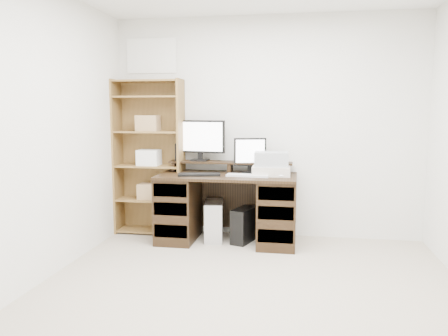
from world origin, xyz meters
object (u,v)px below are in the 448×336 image
(desk, at_px, (227,207))
(tower_black, at_px, (244,225))
(monitor_small, at_px, (250,154))
(printer, at_px, (271,171))
(bookshelf, at_px, (150,156))
(monitor_wide, at_px, (200,138))
(tower_silver, at_px, (214,220))

(desk, distance_m, tower_black, 0.27)
(desk, relative_size, monitor_small, 3.82)
(printer, relative_size, tower_black, 0.98)
(bookshelf, bearing_deg, desk, -12.53)
(desk, bearing_deg, printer, 2.37)
(desk, distance_m, monitor_small, 0.64)
(printer, bearing_deg, tower_black, 179.31)
(desk, bearing_deg, monitor_wide, 146.19)
(tower_black, bearing_deg, monitor_wide, 175.96)
(desk, distance_m, monitor_wide, 0.85)
(desk, xyz_separation_m, bookshelf, (-0.96, 0.21, 0.53))
(monitor_small, relative_size, tower_silver, 0.90)
(desk, height_order, tower_black, desk)
(desk, xyz_separation_m, tower_black, (0.19, 0.01, -0.20))
(tower_silver, height_order, bookshelf, bookshelf)
(desk, xyz_separation_m, monitor_small, (0.23, 0.16, 0.57))
(monitor_small, xyz_separation_m, tower_silver, (-0.39, -0.11, -0.75))
(printer, relative_size, tower_silver, 0.92)
(desk, relative_size, bookshelf, 0.83)
(desk, height_order, bookshelf, bookshelf)
(monitor_wide, relative_size, monitor_small, 1.49)
(monitor_wide, distance_m, printer, 0.92)
(desk, bearing_deg, bookshelf, 167.47)
(tower_black, height_order, bookshelf, bookshelf)
(monitor_wide, xyz_separation_m, printer, (0.83, -0.22, -0.33))
(monitor_small, bearing_deg, bookshelf, 161.78)
(monitor_wide, height_order, tower_black, monitor_wide)
(tower_silver, bearing_deg, desk, -24.58)
(printer, height_order, tower_silver, printer)
(tower_black, bearing_deg, bookshelf, -171.36)
(printer, relative_size, bookshelf, 0.22)
(monitor_wide, relative_size, tower_silver, 1.35)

